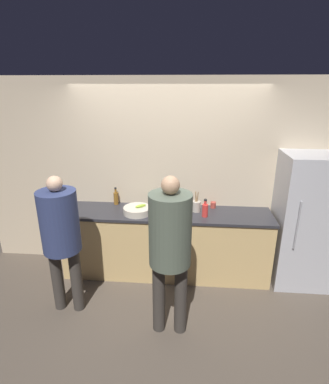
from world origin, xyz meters
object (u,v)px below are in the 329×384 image
Objects in this scene: person_center at (170,242)px; bottle_amber at (116,198)px; bottle_green at (155,203)px; bottle_red at (205,210)px; cup_red at (213,205)px; refrigerator at (306,221)px; fruit_bowl at (137,210)px; utensil_crock at (196,206)px; person_left at (61,232)px.

bottle_amber is at bearing 123.76° from person_center.
person_center is 1.13m from bottle_green.
bottle_red is (0.38, 0.94, -0.06)m from person_center.
bottle_green is 3.08× the size of cup_red.
refrigerator is 6.96× the size of bottle_green.
bottle_amber is 1.34m from cup_red.
person_center is at bearing -63.07° from fruit_bowl.
bottle_red is (0.86, -0.02, 0.05)m from fruit_bowl.
bottle_red is at bearing -55.38° from utensil_crock.
bottle_amber is at bearing 179.43° from cup_red.
bottle_red is (-1.28, -0.08, 0.15)m from refrigerator.
bottle_amber is at bearing 70.67° from person_left.
utensil_crock reaches higher than bottle_amber.
person_left is at bearing -134.04° from fruit_bowl.
person_center is (1.20, -0.23, 0.07)m from person_left.
refrigerator is 1.06× the size of person_left.
utensil_crock reaches higher than cup_red.
person_center is 1.13m from utensil_crock.
fruit_bowl is 0.87m from bottle_red.
person_center is 1.02m from bottle_red.
bottle_amber is at bearing 174.79° from refrigerator.
cup_red is (0.12, 0.30, -0.05)m from bottle_red.
cup_red is (1.34, -0.01, -0.06)m from bottle_amber.
utensil_crock is at bearing 0.42° from bottle_green.
refrigerator is at bearing 3.62° from bottle_red.
bottle_red is 2.90× the size of cup_red.
fruit_bowl is 0.46m from bottle_amber.
bottle_green reaches higher than bottle_amber.
bottle_amber is at bearing 140.17° from fruit_bowl.
fruit_bowl is at bearing -147.76° from bottle_green.
bottle_amber is (-0.84, 1.25, -0.05)m from person_center.
fruit_bowl is 1.47× the size of bottle_amber.
person_center is 6.31× the size of utensil_crock.
refrigerator reaches higher than utensil_crock.
person_left is at bearing -149.23° from cup_red.
utensil_crock is 0.27m from cup_red.
refrigerator reaches higher than fruit_bowl.
person_left is at bearing -109.33° from bottle_amber.
refrigerator is at bearing -10.48° from cup_red.
bottle_red is (1.57, 0.71, 0.01)m from person_left.
person_left is 1.02m from fruit_bowl.
bottle_amber is at bearing 172.07° from utensil_crock.
cup_red is (0.99, 0.28, -0.00)m from fruit_bowl.
utensil_crock is at bearing -148.44° from cup_red.
bottle_amber is (-2.50, 0.23, 0.15)m from refrigerator.
person_center is 1.51m from bottle_amber.
bottle_green is at bearing 104.27° from person_center.
fruit_bowl is 0.25m from bottle_green.
person_center reaches higher than bottle_green.
person_center reaches higher than bottle_red.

